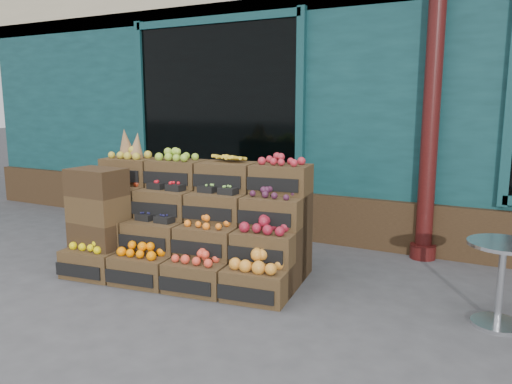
% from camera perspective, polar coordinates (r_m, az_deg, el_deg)
% --- Properties ---
extents(ground, '(60.00, 60.00, 0.00)m').
position_cam_1_polar(ground, '(4.47, -1.97, -12.43)').
color(ground, '#3F3F42').
rests_on(ground, ground).
extents(shop_facade, '(12.00, 6.24, 4.80)m').
position_cam_1_polar(shop_facade, '(8.95, 14.96, 14.18)').
color(shop_facade, '#11383A').
rests_on(shop_facade, ground).
extents(crate_display, '(2.43, 1.41, 1.44)m').
position_cam_1_polar(crate_display, '(5.13, -7.39, -4.28)').
color(crate_display, '#422F1A').
rests_on(crate_display, ground).
extents(spare_crates, '(0.54, 0.38, 1.07)m').
position_cam_1_polar(spare_crates, '(5.28, -17.53, -3.23)').
color(spare_crates, '#422F1A').
rests_on(spare_crates, ground).
extents(bistro_table, '(0.53, 0.53, 0.67)m').
position_cam_1_polar(bistro_table, '(4.32, 26.24, -8.41)').
color(bistro_table, silver).
rests_on(bistro_table, ground).
extents(shopkeeper, '(0.80, 0.59, 2.01)m').
position_cam_1_polar(shopkeeper, '(7.43, -3.07, 4.66)').
color(shopkeeper, '#1B5F1C').
rests_on(shopkeeper, ground).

